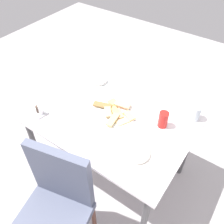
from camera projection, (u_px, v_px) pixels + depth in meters
name	position (u px, v px, depth m)	size (l,w,h in m)	color
ground_plane	(111.00, 170.00, 2.24)	(6.00, 6.00, 0.00)	#A8A4A5
dining_table	(110.00, 123.00, 1.80)	(1.17, 0.82, 0.71)	white
dining_chair	(56.00, 204.00, 1.48)	(0.51, 0.51, 0.91)	slate
pide_platter	(115.00, 112.00, 1.76)	(0.34, 0.32, 0.04)	white
salad_plate_greens	(99.00, 81.00, 2.01)	(0.21, 0.21, 0.06)	white
salad_plate_rice	(139.00, 153.00, 1.49)	(0.23, 0.23, 0.05)	white
soda_can	(163.00, 119.00, 1.64)	(0.07, 0.07, 0.12)	red
drinking_glass	(195.00, 113.00, 1.69)	(0.07, 0.07, 0.11)	silver
paper_napkin	(70.00, 105.00, 1.83)	(0.14, 0.14, 0.00)	white
fork	(72.00, 104.00, 1.83)	(0.16, 0.01, 0.01)	silver
spoon	(69.00, 106.00, 1.81)	(0.19, 0.02, 0.01)	silver
condiment_caddy	(40.00, 111.00, 1.75)	(0.10, 0.10, 0.09)	#B2B2B7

